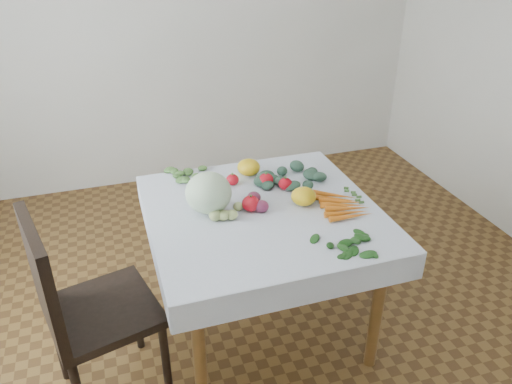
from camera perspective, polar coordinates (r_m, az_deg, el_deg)
ground at (r=2.94m, az=0.71°, el=-14.78°), size 4.00×4.00×0.00m
back_wall at (r=4.13m, az=-8.54°, el=19.10°), size 4.00×0.04×2.70m
table at (r=2.53m, az=0.80°, el=-4.02°), size 1.00×1.00×0.75m
tablecloth at (r=2.48m, az=0.81°, el=-2.09°), size 1.12×1.12×0.01m
chair at (r=2.32m, az=-19.63°, el=-11.94°), size 0.55×0.55×1.01m
cabbage at (r=2.43m, az=-5.45°, el=-0.08°), size 0.28×0.28×0.20m
tomato_a at (r=2.70m, az=-2.71°, el=1.41°), size 0.09×0.09×0.06m
tomato_b at (r=2.69m, az=1.16°, el=1.42°), size 0.09×0.09×0.07m
tomato_c at (r=2.45m, az=-0.59°, el=-1.32°), size 0.10×0.10×0.08m
tomato_d at (r=2.66m, az=3.37°, el=0.95°), size 0.09×0.09×0.06m
heirloom_back at (r=2.80m, az=-0.84°, el=2.86°), size 0.16×0.16×0.09m
heirloom_front at (r=2.52m, az=5.47°, el=-0.50°), size 0.14×0.14×0.09m
onion_a at (r=2.45m, az=0.64°, el=-1.64°), size 0.08×0.08×0.06m
onion_b at (r=2.52m, az=-0.24°, el=-0.63°), size 0.08×0.08×0.06m
tomatillo_cluster at (r=2.42m, az=-2.98°, el=-2.33°), size 0.12×0.11×0.05m
carrot_bunch at (r=2.52m, az=9.86°, el=-1.50°), size 0.23×0.31×0.03m
kale_bunch at (r=2.75m, az=3.39°, el=1.78°), size 0.32×0.30×0.05m
basil_bunch at (r=2.24m, az=10.05°, el=-6.02°), size 0.27×0.23×0.01m
dill_bunch at (r=2.82m, az=-7.80°, el=2.01°), size 0.24×0.20×0.02m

